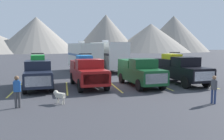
{
  "coord_description": "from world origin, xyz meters",
  "views": [
    {
      "loc": [
        -3.94,
        -18.82,
        3.29
      ],
      "look_at": [
        0.0,
        0.21,
        1.2
      ],
      "focal_mm": 37.66,
      "sensor_mm": 36.0,
      "label": 1
    }
  ],
  "objects_px": {
    "camper_trailer_b": "(108,55)",
    "dog": "(59,95)",
    "person_b": "(17,89)",
    "camper_trailer_a": "(84,56)",
    "person_a": "(214,88)",
    "pickup_truck_d": "(180,69)",
    "pickup_truck_b": "(87,71)",
    "pickup_truck_a": "(38,72)",
    "pickup_truck_c": "(140,71)"
  },
  "relations": [
    {
      "from": "pickup_truck_c",
      "to": "camper_trailer_a",
      "type": "height_order",
      "value": "camper_trailer_a"
    },
    {
      "from": "camper_trailer_a",
      "to": "pickup_truck_b",
      "type": "bearing_deg",
      "value": -93.37
    },
    {
      "from": "pickup_truck_a",
      "to": "dog",
      "type": "height_order",
      "value": "pickup_truck_a"
    },
    {
      "from": "pickup_truck_b",
      "to": "camper_trailer_b",
      "type": "distance_m",
      "value": 10.9
    },
    {
      "from": "camper_trailer_a",
      "to": "dog",
      "type": "distance_m",
      "value": 15.42
    },
    {
      "from": "pickup_truck_a",
      "to": "pickup_truck_b",
      "type": "distance_m",
      "value": 3.77
    },
    {
      "from": "pickup_truck_c",
      "to": "camper_trailer_b",
      "type": "distance_m",
      "value": 10.85
    },
    {
      "from": "pickup_truck_c",
      "to": "camper_trailer_b",
      "type": "xyz_separation_m",
      "value": [
        -0.49,
        10.8,
        0.88
      ]
    },
    {
      "from": "pickup_truck_a",
      "to": "dog",
      "type": "bearing_deg",
      "value": -73.41
    },
    {
      "from": "pickup_truck_b",
      "to": "person_b",
      "type": "relative_size",
      "value": 3.44
    },
    {
      "from": "camper_trailer_a",
      "to": "person_a",
      "type": "xyz_separation_m",
      "value": [
        5.76,
        -16.86,
        -1.06
      ]
    },
    {
      "from": "camper_trailer_b",
      "to": "pickup_truck_b",
      "type": "bearing_deg",
      "value": -109.49
    },
    {
      "from": "pickup_truck_d",
      "to": "camper_trailer_b",
      "type": "bearing_deg",
      "value": 112.5
    },
    {
      "from": "pickup_truck_b",
      "to": "person_b",
      "type": "xyz_separation_m",
      "value": [
        -4.23,
        -5.6,
        -0.24
      ]
    },
    {
      "from": "pickup_truck_d",
      "to": "person_a",
      "type": "bearing_deg",
      "value": -102.75
    },
    {
      "from": "pickup_truck_a",
      "to": "person_a",
      "type": "height_order",
      "value": "pickup_truck_a"
    },
    {
      "from": "camper_trailer_b",
      "to": "person_b",
      "type": "relative_size",
      "value": 5.21
    },
    {
      "from": "pickup_truck_b",
      "to": "camper_trailer_b",
      "type": "height_order",
      "value": "camper_trailer_b"
    },
    {
      "from": "pickup_truck_b",
      "to": "person_a",
      "type": "xyz_separation_m",
      "value": [
        6.35,
        -6.9,
        -0.3
      ]
    },
    {
      "from": "pickup_truck_c",
      "to": "dog",
      "type": "xyz_separation_m",
      "value": [
        -6.26,
        -4.59,
        -0.66
      ]
    },
    {
      "from": "camper_trailer_a",
      "to": "person_b",
      "type": "bearing_deg",
      "value": -107.18
    },
    {
      "from": "pickup_truck_b",
      "to": "person_b",
      "type": "height_order",
      "value": "pickup_truck_b"
    },
    {
      "from": "pickup_truck_c",
      "to": "pickup_truck_d",
      "type": "height_order",
      "value": "pickup_truck_d"
    },
    {
      "from": "dog",
      "to": "pickup_truck_a",
      "type": "bearing_deg",
      "value": 106.59
    },
    {
      "from": "pickup_truck_a",
      "to": "pickup_truck_d",
      "type": "xyz_separation_m",
      "value": [
        11.65,
        -0.34,
        0.06
      ]
    },
    {
      "from": "pickup_truck_b",
      "to": "person_b",
      "type": "bearing_deg",
      "value": -127.02
    },
    {
      "from": "pickup_truck_a",
      "to": "pickup_truck_b",
      "type": "relative_size",
      "value": 1.01
    },
    {
      "from": "pickup_truck_d",
      "to": "camper_trailer_a",
      "type": "bearing_deg",
      "value": 126.11
    },
    {
      "from": "camper_trailer_b",
      "to": "pickup_truck_d",
      "type": "bearing_deg",
      "value": -67.5
    },
    {
      "from": "camper_trailer_a",
      "to": "person_b",
      "type": "relative_size",
      "value": 5.3
    },
    {
      "from": "pickup_truck_d",
      "to": "camper_trailer_b",
      "type": "distance_m",
      "value": 11.18
    },
    {
      "from": "pickup_truck_d",
      "to": "dog",
      "type": "height_order",
      "value": "pickup_truck_d"
    },
    {
      "from": "pickup_truck_c",
      "to": "person_a",
      "type": "xyz_separation_m",
      "value": [
        2.23,
        -6.35,
        -0.25
      ]
    },
    {
      "from": "pickup_truck_a",
      "to": "person_a",
      "type": "distance_m",
      "value": 12.4
    },
    {
      "from": "person_a",
      "to": "camper_trailer_b",
      "type": "bearing_deg",
      "value": 99.01
    },
    {
      "from": "pickup_truck_c",
      "to": "pickup_truck_a",
      "type": "bearing_deg",
      "value": 173.94
    },
    {
      "from": "camper_trailer_b",
      "to": "person_a",
      "type": "distance_m",
      "value": 17.4
    },
    {
      "from": "camper_trailer_a",
      "to": "dog",
      "type": "height_order",
      "value": "camper_trailer_a"
    },
    {
      "from": "pickup_truck_b",
      "to": "person_a",
      "type": "distance_m",
      "value": 9.38
    },
    {
      "from": "pickup_truck_b",
      "to": "person_a",
      "type": "relative_size",
      "value": 3.67
    },
    {
      "from": "camper_trailer_a",
      "to": "camper_trailer_b",
      "type": "height_order",
      "value": "camper_trailer_b"
    },
    {
      "from": "camper_trailer_b",
      "to": "camper_trailer_a",
      "type": "bearing_deg",
      "value": -174.65
    },
    {
      "from": "pickup_truck_a",
      "to": "pickup_truck_d",
      "type": "bearing_deg",
      "value": -1.67
    },
    {
      "from": "person_a",
      "to": "pickup_truck_b",
      "type": "bearing_deg",
      "value": 132.6
    },
    {
      "from": "pickup_truck_a",
      "to": "person_b",
      "type": "relative_size",
      "value": 3.47
    },
    {
      "from": "pickup_truck_a",
      "to": "dog",
      "type": "xyz_separation_m",
      "value": [
        1.62,
        -5.42,
        -0.68
      ]
    },
    {
      "from": "person_b",
      "to": "dog",
      "type": "height_order",
      "value": "person_b"
    },
    {
      "from": "camper_trailer_b",
      "to": "dog",
      "type": "distance_m",
      "value": 16.51
    },
    {
      "from": "pickup_truck_d",
      "to": "camper_trailer_a",
      "type": "height_order",
      "value": "camper_trailer_a"
    },
    {
      "from": "pickup_truck_a",
      "to": "camper_trailer_a",
      "type": "relative_size",
      "value": 0.65
    }
  ]
}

